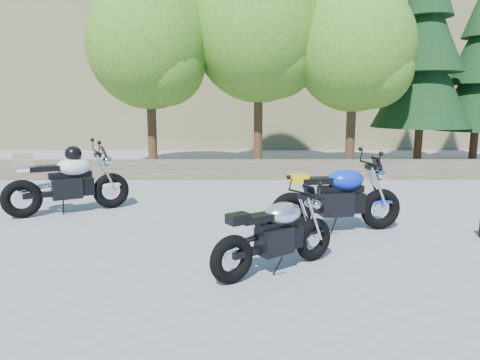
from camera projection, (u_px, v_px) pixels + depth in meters
name	position (u px, v px, depth m)	size (l,w,h in m)	color
ground	(227.00, 241.00, 6.35)	(90.00, 90.00, 0.00)	gray
stone_wall	(232.00, 169.00, 11.72)	(22.00, 0.55, 0.50)	#4D3E33
hillside	(275.00, 32.00, 32.63)	(80.00, 30.00, 15.00)	#726746
tree_decid_left	(152.00, 49.00, 12.73)	(3.67, 3.67, 5.62)	#382314
tree_decid_mid	(262.00, 37.00, 13.07)	(4.08, 4.08, 6.24)	#382314
tree_decid_right	(358.00, 53.00, 12.58)	(3.54, 3.54, 5.41)	#382314
conifer_near	(425.00, 52.00, 13.80)	(3.17, 3.17, 7.06)	#382314
silver_bike	(276.00, 235.00, 5.15)	(1.59, 1.16, 0.93)	black
white_bike	(67.00, 181.00, 7.92)	(2.06, 1.24, 1.25)	black
blue_bike	(338.00, 199.00, 6.75)	(2.18, 0.72, 1.10)	black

